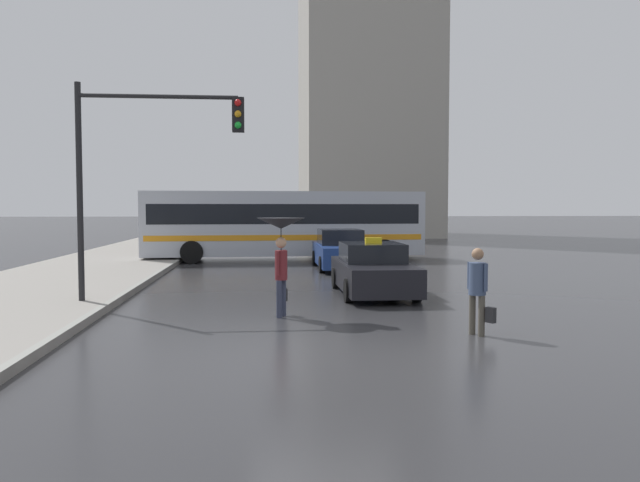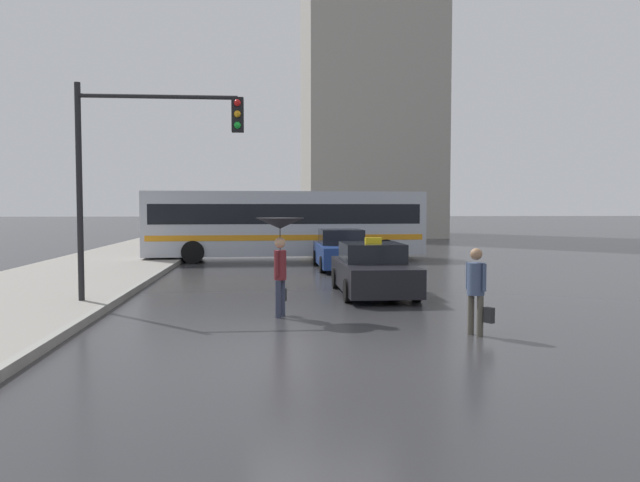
% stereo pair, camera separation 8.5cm
% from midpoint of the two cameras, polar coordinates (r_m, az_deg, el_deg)
% --- Properties ---
extents(ground_plane, '(300.00, 300.00, 0.00)m').
position_cam_midpoint_polar(ground_plane, '(10.47, 0.30, -9.90)').
color(ground_plane, '#2D2D30').
extents(taxi, '(1.91, 4.38, 1.54)m').
position_cam_midpoint_polar(taxi, '(16.93, 4.72, -2.72)').
color(taxi, black).
rests_on(taxi, ground_plane).
extents(sedan_red, '(1.91, 4.66, 1.50)m').
position_cam_midpoint_polar(sedan_red, '(23.91, 1.78, -0.90)').
color(sedan_red, navy).
rests_on(sedan_red, ground_plane).
extents(city_bus, '(12.31, 3.14, 3.04)m').
position_cam_midpoint_polar(city_bus, '(27.71, -3.40, 1.73)').
color(city_bus, '#B2B7C1').
rests_on(city_bus, ground_plane).
extents(pedestrian_with_umbrella, '(1.03, 1.03, 2.13)m').
position_cam_midpoint_polar(pedestrian_with_umbrella, '(13.33, -3.76, 0.41)').
color(pedestrian_with_umbrella, '#2D3347').
rests_on(pedestrian_with_umbrella, ground_plane).
extents(pedestrian_man, '(0.48, 0.54, 1.61)m').
position_cam_midpoint_polar(pedestrian_man, '(11.79, 14.04, -3.99)').
color(pedestrian_man, '#4C473D').
rests_on(pedestrian_man, ground_plane).
extents(traffic_light, '(3.88, 0.38, 5.23)m').
position_cam_midpoint_polar(traffic_light, '(15.23, -15.51, 7.96)').
color(traffic_light, black).
rests_on(traffic_light, ground_plane).
extents(building_tower_near, '(10.41, 13.31, 34.48)m').
position_cam_midpoint_polar(building_tower_near, '(54.91, 4.12, 18.83)').
color(building_tower_near, '#A39E93').
rests_on(building_tower_near, ground_plane).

